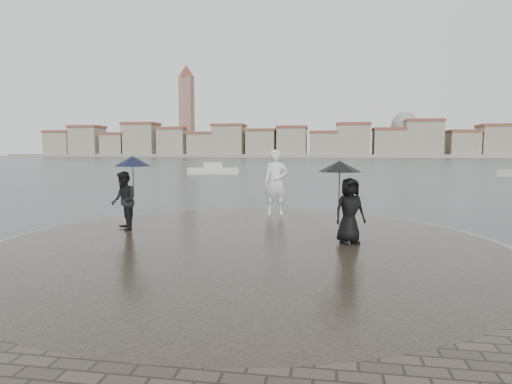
# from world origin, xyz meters

# --- Properties ---
(ground) EXTENTS (400.00, 400.00, 0.00)m
(ground) POSITION_xyz_m (0.00, 0.00, 0.00)
(ground) COLOR #2B3835
(ground) RESTS_ON ground
(kerb_ring) EXTENTS (12.50, 12.50, 0.32)m
(kerb_ring) POSITION_xyz_m (0.00, 3.50, 0.16)
(kerb_ring) COLOR gray
(kerb_ring) RESTS_ON ground
(quay_tip) EXTENTS (11.90, 11.90, 0.36)m
(quay_tip) POSITION_xyz_m (0.00, 3.50, 0.18)
(quay_tip) COLOR #2D261E
(quay_tip) RESTS_ON ground
(statue) EXTENTS (0.85, 0.59, 2.23)m
(statue) POSITION_xyz_m (0.14, 8.09, 1.47)
(statue) COLOR silver
(statue) RESTS_ON quay_tip
(visitor_left) EXTENTS (1.24, 1.11, 2.04)m
(visitor_left) POSITION_xyz_m (-3.60, 4.59, 1.46)
(visitor_left) COLOR black
(visitor_left) RESTS_ON quay_tip
(visitor_right) EXTENTS (1.23, 1.06, 1.95)m
(visitor_right) POSITION_xyz_m (2.32, 3.84, 1.49)
(visitor_right) COLOR black
(visitor_right) RESTS_ON quay_tip
(far_skyline) EXTENTS (260.00, 20.00, 37.00)m
(far_skyline) POSITION_xyz_m (-6.29, 160.71, 5.61)
(far_skyline) COLOR gray
(far_skyline) RESTS_ON ground
(boats) EXTENTS (37.02, 4.60, 1.50)m
(boats) POSITION_xyz_m (5.26, 38.45, 0.38)
(boats) COLOR beige
(boats) RESTS_ON ground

